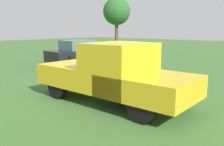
# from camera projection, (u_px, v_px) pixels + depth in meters

# --- Properties ---
(ground_plane) EXTENTS (80.00, 80.00, 0.00)m
(ground_plane) POSITION_uv_depth(u_px,v_px,m) (111.00, 92.00, 8.45)
(ground_plane) COLOR #3D662D
(pickup_truck) EXTENTS (5.04, 2.03, 1.81)m
(pickup_truck) POSITION_uv_depth(u_px,v_px,m) (115.00, 72.00, 7.07)
(pickup_truck) COLOR black
(pickup_truck) RESTS_ON ground_plane
(sedan_near) EXTENTS (2.54, 4.42, 1.49)m
(sedan_near) POSITION_uv_depth(u_px,v_px,m) (80.00, 53.00, 15.38)
(sedan_near) COLOR black
(sedan_near) RESTS_ON ground_plane
(tree_back_left) EXTENTS (2.59, 2.59, 5.13)m
(tree_back_left) POSITION_uv_depth(u_px,v_px,m) (117.00, 12.00, 22.88)
(tree_back_left) COLOR brown
(tree_back_left) RESTS_ON ground_plane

